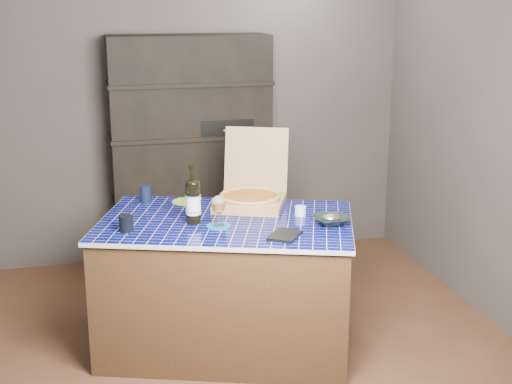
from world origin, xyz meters
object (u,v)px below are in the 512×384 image
object	(u,v)px
dvd_case	(285,235)
bowl	(331,220)
wine_glass	(218,205)
pizza_box	(251,195)
mead_bottle	(193,201)
kitchen_island	(227,284)

from	to	relation	value
dvd_case	bowl	distance (m)	0.35
wine_glass	dvd_case	bearing A→B (deg)	-39.49
pizza_box	mead_bottle	size ratio (longest dim) A/B	1.83
dvd_case	bowl	world-z (taller)	bowl
mead_bottle	dvd_case	size ratio (longest dim) A/B	1.70
mead_bottle	bowl	xyz separation A→B (m)	(0.77, -0.22, -0.11)
mead_bottle	bowl	bearing A→B (deg)	-15.98
bowl	dvd_case	bearing A→B (deg)	-155.18
pizza_box	dvd_case	distance (m)	0.64
kitchen_island	mead_bottle	distance (m)	0.57
kitchen_island	dvd_case	bearing A→B (deg)	-36.89
pizza_box	kitchen_island	bearing A→B (deg)	-105.83
pizza_box	bowl	xyz separation A→B (m)	(0.36, -0.49, -0.04)
kitchen_island	bowl	xyz separation A→B (m)	(0.57, -0.22, 0.43)
kitchen_island	mead_bottle	bearing A→B (deg)	-159.42
kitchen_island	dvd_case	size ratio (longest dim) A/B	8.42
mead_bottle	bowl	size ratio (longest dim) A/B	1.70
dvd_case	bowl	size ratio (longest dim) A/B	1.00
kitchen_island	mead_bottle	xyz separation A→B (m)	(-0.19, -0.01, 0.54)
kitchen_island	wine_glass	bearing A→B (deg)	-101.49
pizza_box	mead_bottle	world-z (taller)	pizza_box
dvd_case	wine_glass	bearing A→B (deg)	176.33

